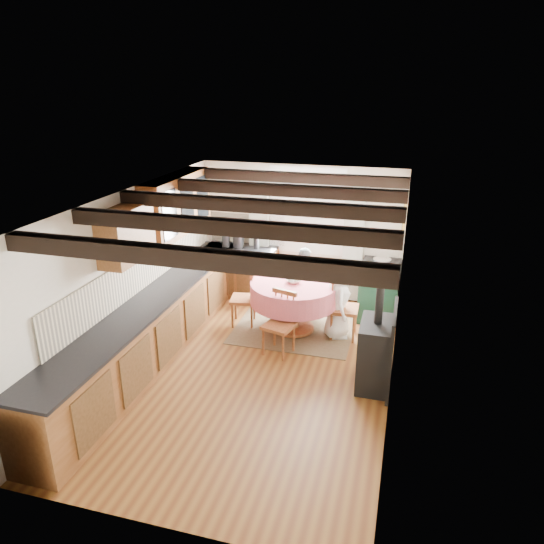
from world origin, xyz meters
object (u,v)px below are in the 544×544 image
(dining_table, at_px, (294,307))
(cup, at_px, (292,279))
(aga_range, at_px, (379,290))
(cast_iron_stove, at_px, (377,337))
(chair_left, at_px, (243,297))
(chair_right, at_px, (344,307))
(chair_near, at_px, (279,324))
(child_right, at_px, (338,300))
(child_far, at_px, (304,281))

(dining_table, distance_m, cup, 0.46)
(aga_range, height_order, cast_iron_stove, cast_iron_stove)
(chair_left, bearing_deg, cast_iron_stove, 50.76)
(chair_right, bearing_deg, dining_table, 88.37)
(chair_near, bearing_deg, cup, 105.43)
(chair_right, bearing_deg, cup, 88.07)
(chair_near, relative_size, chair_right, 0.93)
(dining_table, bearing_deg, chair_left, 178.58)
(chair_near, distance_m, cup, 0.86)
(dining_table, distance_m, child_right, 0.71)
(chair_near, distance_m, child_right, 1.06)
(chair_right, bearing_deg, cast_iron_stove, -157.41)
(chair_left, height_order, cup, chair_left)
(chair_left, xyz_separation_m, cast_iron_stove, (2.20, -1.24, 0.22))
(chair_left, bearing_deg, aga_range, 104.50)
(chair_right, distance_m, cup, 0.91)
(chair_left, distance_m, aga_range, 2.29)
(aga_range, relative_size, cup, 9.09)
(aga_range, bearing_deg, child_right, -120.09)
(chair_right, bearing_deg, aga_range, -27.63)
(chair_right, bearing_deg, chair_near, 130.28)
(chair_right, relative_size, child_right, 0.84)
(cast_iron_stove, height_order, child_far, cast_iron_stove)
(chair_near, relative_size, aga_range, 0.97)
(chair_right, height_order, aga_range, chair_right)
(dining_table, xyz_separation_m, chair_left, (-0.85, 0.02, 0.06))
(aga_range, relative_size, child_far, 0.82)
(cup, bearing_deg, dining_table, -5.05)
(chair_near, height_order, aga_range, chair_near)
(cast_iron_stove, bearing_deg, child_far, 125.41)
(cast_iron_stove, distance_m, child_far, 2.31)
(dining_table, height_order, cup, cup)
(chair_left, bearing_deg, chair_right, 79.69)
(chair_right, bearing_deg, chair_left, 87.34)
(chair_left, distance_m, chair_right, 1.63)
(aga_range, bearing_deg, chair_left, -155.66)
(dining_table, height_order, child_right, child_right)
(child_right, height_order, cup, child_right)
(chair_right, distance_m, cast_iron_stove, 1.36)
(child_far, bearing_deg, aga_range, -154.35)
(dining_table, distance_m, child_far, 0.69)
(aga_range, bearing_deg, cast_iron_stove, -87.12)
(dining_table, xyz_separation_m, cup, (-0.04, 0.00, 0.46))
(chair_left, bearing_deg, dining_table, 78.74)
(dining_table, relative_size, cast_iron_stove, 0.98)
(dining_table, bearing_deg, cast_iron_stove, -41.98)
(chair_right, distance_m, child_far, 1.01)
(dining_table, relative_size, child_right, 1.13)
(child_far, bearing_deg, chair_near, 99.02)
(chair_right, height_order, child_far, child_far)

